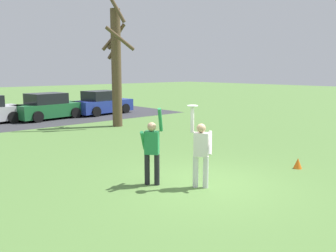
% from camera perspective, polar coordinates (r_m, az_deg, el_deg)
% --- Properties ---
extents(ground_plane, '(120.00, 120.00, 0.00)m').
position_cam_1_polar(ground_plane, '(9.35, 6.00, -9.42)').
color(ground_plane, '#567F3D').
extents(person_catcher, '(0.54, 0.58, 2.08)m').
position_cam_1_polar(person_catcher, '(8.83, 5.40, -3.90)').
color(person_catcher, silver).
rests_on(person_catcher, ground_plane).
extents(person_defender, '(0.64, 0.66, 2.05)m').
position_cam_1_polar(person_defender, '(9.01, -2.66, -3.60)').
color(person_defender, black).
rests_on(person_defender, ground_plane).
extents(frisbee_disc, '(0.27, 0.27, 0.02)m').
position_cam_1_polar(frisbee_disc, '(8.67, 4.02, 3.32)').
color(frisbee_disc, white).
rests_on(frisbee_disc, person_catcher).
extents(parked_car_green, '(4.30, 2.45, 1.59)m').
position_cam_1_polar(parked_car_green, '(22.63, -18.96, 2.93)').
color(parked_car_green, '#1E6633').
rests_on(parked_car_green, ground_plane).
extents(parked_car_blue, '(4.30, 2.45, 1.59)m').
position_cam_1_polar(parked_car_blue, '(24.34, -10.72, 3.66)').
color(parked_car_blue, '#233893').
rests_on(parked_car_blue, ground_plane).
extents(parking_strip, '(20.69, 6.40, 0.01)m').
position_cam_1_polar(parking_strip, '(22.17, -23.03, 0.69)').
color(parking_strip, '#38383D').
rests_on(parking_strip, ground_plane).
extents(bare_tree_tall, '(1.81, 1.85, 7.23)m').
position_cam_1_polar(bare_tree_tall, '(18.70, -8.45, 10.09)').
color(bare_tree_tall, brown).
rests_on(bare_tree_tall, ground_plane).
extents(field_cone_orange, '(0.26, 0.26, 0.32)m').
position_cam_1_polar(field_cone_orange, '(11.39, 20.44, -5.73)').
color(field_cone_orange, orange).
rests_on(field_cone_orange, ground_plane).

